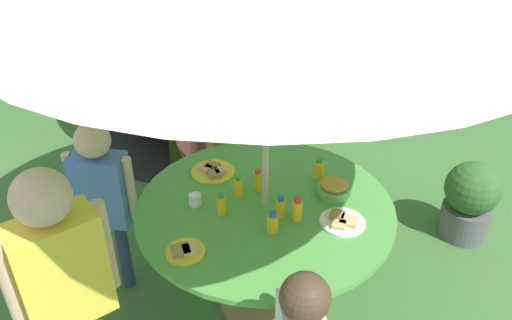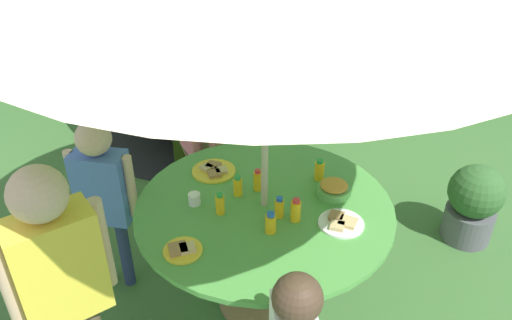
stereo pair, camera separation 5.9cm
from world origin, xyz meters
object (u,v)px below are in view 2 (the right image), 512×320
dome_tent (194,40)px  snack_bowl (334,189)px  child_in_blue_shirt (103,187)px  juice_bottle_far_right (279,208)px  juice_bottle_mid_left (258,180)px  plate_front_edge (214,170)px  juice_bottle_far_left (271,223)px  plate_back_edge (183,250)px  garden_table (264,225)px  juice_bottle_mid_right (238,186)px  potted_plant (473,203)px  juice_bottle_center_back (296,210)px  plate_near_left (341,223)px  child_in_yellow_shirt (58,267)px  juice_bottle_center_front (319,170)px  cup_near (194,199)px  child_in_pink_shirt (196,124)px  wooden_chair (205,123)px  juice_bottle_near_right (220,204)px

dome_tent → snack_bowl: (1.08, -2.12, -0.12)m
dome_tent → snack_bowl: dome_tent is taller
child_in_blue_shirt → juice_bottle_far_right: size_ratio=9.72×
child_in_blue_shirt → juice_bottle_mid_left: child_in_blue_shirt is taller
plate_front_edge → juice_bottle_far_right: size_ratio=2.20×
juice_bottle_far_left → snack_bowl: bearing=43.6°
plate_back_edge → juice_bottle_far_left: (0.42, 0.16, 0.04)m
garden_table → juice_bottle_mid_left: 0.25m
juice_bottle_mid_right → garden_table: bearing=-30.2°
potted_plant → juice_bottle_center_back: (-1.25, -0.77, 0.49)m
plate_near_left → juice_bottle_far_left: juice_bottle_far_left is taller
dome_tent → child_in_yellow_shirt: 2.88m
snack_bowl → juice_bottle_center_front: bearing=113.8°
plate_near_left → cup_near: cup_near is taller
child_in_pink_shirt → juice_bottle_mid_right: (0.36, -0.83, 0.06)m
juice_bottle_mid_left → juice_bottle_far_right: bearing=-62.6°
juice_bottle_far_left → juice_bottle_center_back: bearing=37.6°
juice_bottle_far_left → juice_bottle_mid_right: size_ratio=0.96×
garden_table → juice_bottle_mid_right: juice_bottle_mid_right is taller
plate_front_edge → juice_bottle_far_left: size_ratio=2.22×
child_in_pink_shirt → juice_bottle_mid_left: 0.91m
wooden_chair → plate_back_edge: bearing=-106.5°
juice_bottle_center_back → juice_bottle_mid_left: juice_bottle_center_back is taller
potted_plant → juice_bottle_near_right: juice_bottle_near_right is taller
juice_bottle_center_back → juice_bottle_far_left: bearing=-142.4°
potted_plant → juice_bottle_far_right: juice_bottle_far_right is taller
juice_bottle_near_right → juice_bottle_mid_right: juice_bottle_near_right is taller
potted_plant → plate_front_edge: (-1.72, -0.34, 0.44)m
juice_bottle_center_front → cup_near: bearing=-158.7°
child_in_pink_shirt → plate_back_edge: (0.13, -1.30, 0.01)m
dome_tent → juice_bottle_mid_right: (0.55, -2.14, -0.10)m
juice_bottle_center_back → juice_bottle_mid_left: (-0.21, 0.26, -0.00)m
wooden_chair → garden_table: bearing=-90.0°
child_in_blue_shirt → plate_back_edge: size_ratio=6.08×
child_in_yellow_shirt → child_in_pink_shirt: bearing=40.1°
dome_tent → wooden_chair: bearing=-88.9°
child_in_yellow_shirt → plate_front_edge: child_in_yellow_shirt is taller
juice_bottle_far_right → juice_bottle_center_back: juice_bottle_center_back is taller
wooden_chair → juice_bottle_mid_right: bearing=-94.8°
plate_near_left → juice_bottle_center_back: (-0.23, 0.03, 0.05)m
juice_bottle_far_right → juice_bottle_center_front: (0.23, 0.35, 0.01)m
cup_near → child_in_pink_shirt: bearing=98.0°
juice_bottle_far_right → snack_bowl: bearing=33.4°
dome_tent → child_in_pink_shirt: 1.33m
dome_tent → child_in_blue_shirt: dome_tent is taller
child_in_blue_shirt → plate_back_edge: (0.54, -0.50, 0.01)m
garden_table → dome_tent: 2.35m
garden_table → snack_bowl: (0.38, 0.10, 0.18)m
garden_table → juice_bottle_near_right: size_ratio=11.23×
plate_near_left → plate_front_edge: bearing=146.9°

